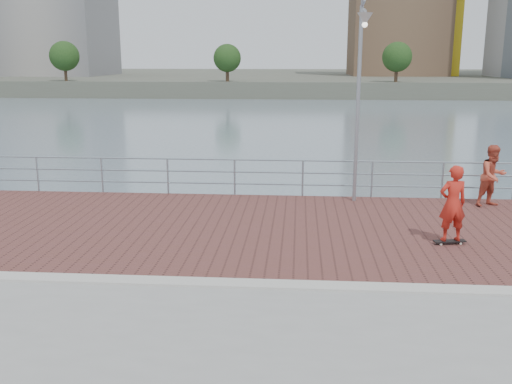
# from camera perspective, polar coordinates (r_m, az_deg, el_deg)

# --- Properties ---
(water) EXTENTS (400.00, 400.00, 0.00)m
(water) POSITION_cam_1_polar(r_m,az_deg,el_deg) (11.56, -0.79, -18.52)
(water) COLOR slate
(water) RESTS_ON ground
(brick_lane) EXTENTS (40.00, 6.80, 0.02)m
(brick_lane) POSITION_cam_1_polar(r_m,az_deg,el_deg) (14.01, 0.49, -3.63)
(brick_lane) COLOR brown
(brick_lane) RESTS_ON seawall
(curb) EXTENTS (40.00, 0.40, 0.06)m
(curb) POSITION_cam_1_polar(r_m,az_deg,el_deg) (10.63, -0.82, -9.19)
(curb) COLOR #B7B5AD
(curb) RESTS_ON seawall
(far_shore) EXTENTS (320.00, 95.00, 2.50)m
(far_shore) POSITION_cam_1_polar(r_m,az_deg,el_deg) (132.37, 4.02, 11.22)
(far_shore) COLOR #4C5142
(far_shore) RESTS_ON ground
(guardrail) EXTENTS (39.06, 0.06, 1.13)m
(guardrail) POSITION_cam_1_polar(r_m,az_deg,el_deg) (17.14, 1.26, 1.87)
(guardrail) COLOR #8C9EA8
(guardrail) RESTS_ON brick_lane
(street_lamp) EXTENTS (0.40, 1.16, 5.49)m
(street_lamp) POSITION_cam_1_polar(r_m,az_deg,el_deg) (15.96, 10.46, 12.40)
(street_lamp) COLOR gray
(street_lamp) RESTS_ON brick_lane
(skateboard) EXTENTS (0.74, 0.32, 0.08)m
(skateboard) POSITION_cam_1_polar(r_m,az_deg,el_deg) (13.51, 18.79, -4.68)
(skateboard) COLOR black
(skateboard) RESTS_ON brick_lane
(skateboarder) EXTENTS (0.69, 0.52, 1.71)m
(skateboarder) POSITION_cam_1_polar(r_m,az_deg,el_deg) (13.28, 19.07, -1.08)
(skateboarder) COLOR red
(skateboarder) RESTS_ON skateboard
(bystander) EXTENTS (1.03, 0.94, 1.73)m
(bystander) POSITION_cam_1_polar(r_m,az_deg,el_deg) (17.15, 22.61, 1.50)
(bystander) COLOR #C34F39
(bystander) RESTS_ON brick_lane
(shoreline_trees) EXTENTS (169.98, 5.20, 6.93)m
(shoreline_trees) POSITION_cam_1_polar(r_m,az_deg,el_deg) (91.28, 23.00, 12.59)
(shoreline_trees) COLOR #473323
(shoreline_trees) RESTS_ON far_shore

